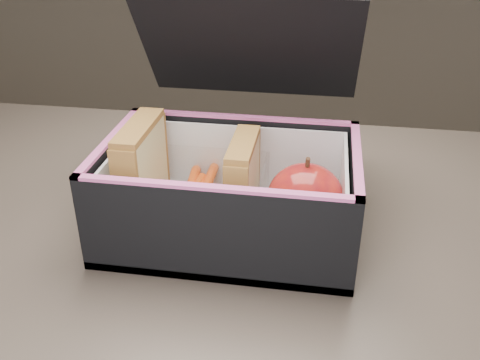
# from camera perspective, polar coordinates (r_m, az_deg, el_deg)

# --- Properties ---
(kitchen_table) EXTENTS (1.20, 0.80, 0.75)m
(kitchen_table) POSITION_cam_1_polar(r_m,az_deg,el_deg) (0.65, -3.11, -14.22)
(kitchen_table) COLOR brown
(kitchen_table) RESTS_ON ground
(lunch_bag) EXTENTS (0.28, 0.29, 0.25)m
(lunch_bag) POSITION_cam_1_polar(r_m,az_deg,el_deg) (0.60, -1.02, -0.49)
(lunch_bag) COLOR black
(lunch_bag) RESTS_ON kitchen_table
(plastic_tub) EXTENTS (0.16, 0.12, 0.07)m
(plastic_tub) POSITION_cam_1_polar(r_m,az_deg,el_deg) (0.61, -5.05, -1.54)
(plastic_tub) COLOR white
(plastic_tub) RESTS_ON lunch_bag
(sandwich_left) EXTENTS (0.03, 0.10, 0.11)m
(sandwich_left) POSITION_cam_1_polar(r_m,az_deg,el_deg) (0.62, -10.38, 0.97)
(sandwich_left) COLOR #D4C28A
(sandwich_left) RESTS_ON plastic_tub
(sandwich_right) EXTENTS (0.03, 0.09, 0.10)m
(sandwich_right) POSITION_cam_1_polar(r_m,az_deg,el_deg) (0.59, 0.30, -0.32)
(sandwich_right) COLOR #D4C28A
(sandwich_right) RESTS_ON plastic_tub
(carrot_sticks) EXTENTS (0.04, 0.14, 0.03)m
(carrot_sticks) POSITION_cam_1_polar(r_m,az_deg,el_deg) (0.62, -4.55, -2.37)
(carrot_sticks) COLOR #D44D1C
(carrot_sticks) RESTS_ON plastic_tub
(paper_napkin) EXTENTS (0.09, 0.09, 0.01)m
(paper_napkin) POSITION_cam_1_polar(r_m,az_deg,el_deg) (0.61, 6.80, -5.00)
(paper_napkin) COLOR white
(paper_napkin) RESTS_ON lunch_bag
(red_apple) EXTENTS (0.10, 0.10, 0.09)m
(red_apple) POSITION_cam_1_polar(r_m,az_deg,el_deg) (0.58, 6.97, -1.95)
(red_apple) COLOR maroon
(red_apple) RESTS_ON paper_napkin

